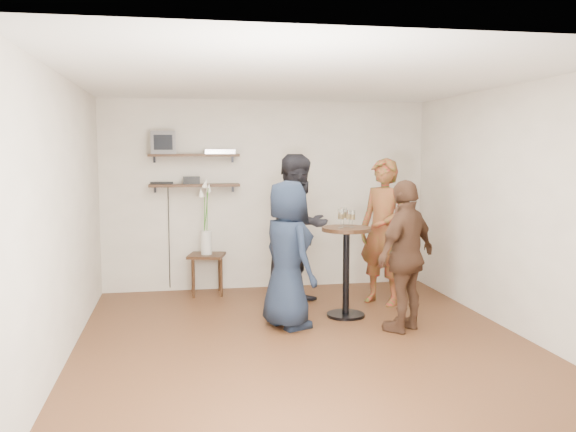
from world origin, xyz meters
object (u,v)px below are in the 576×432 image
object	(u,v)px
dvd_deck	(220,152)
person_plaid	(384,232)
person_dark	(299,230)
drinks_table	(346,259)
side_table	(207,261)
person_navy	(288,255)
crt_monitor	(163,142)
person_brown	(406,256)
radio	(192,180)

from	to	relation	value
dvd_deck	person_plaid	distance (m)	2.43
person_dark	drinks_table	bearing A→B (deg)	-90.00
person_dark	side_table	bearing A→B (deg)	115.79
dvd_deck	person_navy	size ratio (longest dim) A/B	0.25
side_table	person_dark	size ratio (longest dim) A/B	0.29
crt_monitor	person_brown	xyz separation A→B (m)	(2.53, -2.20, -1.21)
dvd_deck	person_navy	world-z (taller)	dvd_deck
radio	drinks_table	world-z (taller)	radio
dvd_deck	person_brown	world-z (taller)	dvd_deck
dvd_deck	side_table	bearing A→B (deg)	-139.17
radio	person_navy	distance (m)	2.22
crt_monitor	dvd_deck	xyz separation A→B (m)	(0.74, 0.00, -0.12)
person_navy	person_brown	bearing A→B (deg)	-127.90
drinks_table	person_plaid	bearing A→B (deg)	38.93
drinks_table	person_dark	world-z (taller)	person_dark
crt_monitor	person_navy	size ratio (longest dim) A/B	0.20
radio	person_plaid	bearing A→B (deg)	-24.50
crt_monitor	radio	distance (m)	0.61
person_navy	radio	bearing A→B (deg)	5.41
side_table	person_dark	bearing A→B (deg)	-32.50
radio	person_plaid	distance (m)	2.63
side_table	person_plaid	size ratio (longest dim) A/B	0.30
dvd_deck	person_plaid	size ratio (longest dim) A/B	0.22
person_plaid	person_navy	world-z (taller)	person_plaid
dvd_deck	crt_monitor	bearing A→B (deg)	180.00
side_table	person_navy	world-z (taller)	person_navy
radio	person_brown	xyz separation A→B (m)	(2.18, -2.20, -0.71)
crt_monitor	person_plaid	xyz separation A→B (m)	(2.68, -1.06, -1.11)
drinks_table	person_plaid	distance (m)	0.83
radio	person_dark	xyz separation A→B (m)	(1.29, -0.88, -0.58)
crt_monitor	person_navy	distance (m)	2.59
crt_monitor	side_table	bearing A→B (deg)	-18.14
radio	person_plaid	xyz separation A→B (m)	(2.33, -1.06, -0.61)
drinks_table	person_navy	bearing A→B (deg)	-157.94
person_brown	side_table	bearing A→B (deg)	-81.65
person_plaid	person_dark	xyz separation A→B (m)	(-1.04, 0.18, 0.03)
crt_monitor	person_plaid	world-z (taller)	crt_monitor
drinks_table	person_navy	world-z (taller)	person_navy
dvd_deck	radio	size ratio (longest dim) A/B	1.82
side_table	person_plaid	distance (m)	2.37
dvd_deck	person_navy	bearing A→B (deg)	-72.45
dvd_deck	person_brown	size ratio (longest dim) A/B	0.25
person_navy	person_brown	world-z (taller)	person_brown
crt_monitor	side_table	xyz separation A→B (m)	(0.53, -0.17, -1.56)
person_brown	dvd_deck	bearing A→B (deg)	-87.04
radio	person_brown	distance (m)	3.18
person_dark	person_navy	world-z (taller)	person_dark
side_table	person_navy	xyz separation A→B (m)	(0.79, -1.68, 0.35)
drinks_table	person_navy	distance (m)	0.81
person_navy	person_brown	xyz separation A→B (m)	(1.21, -0.34, 0.01)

